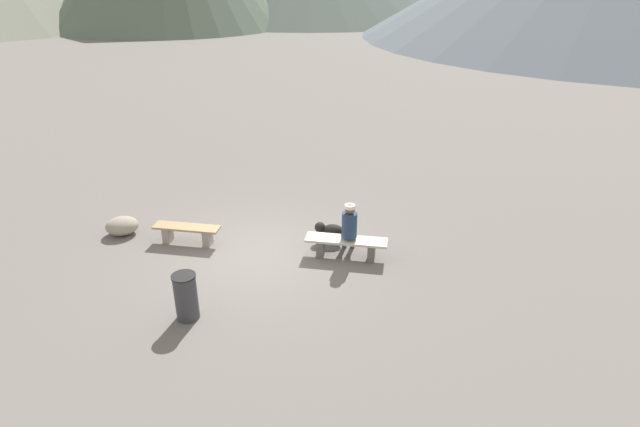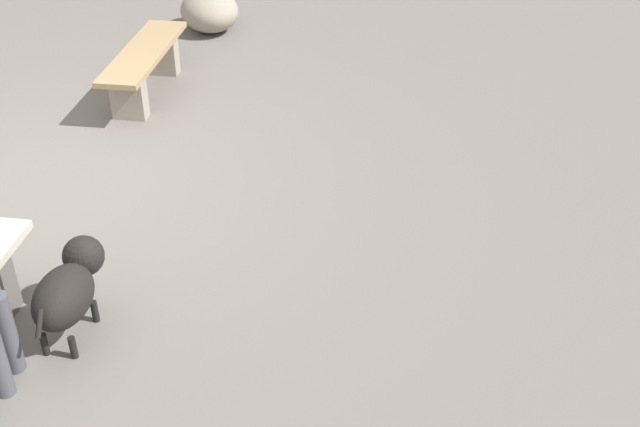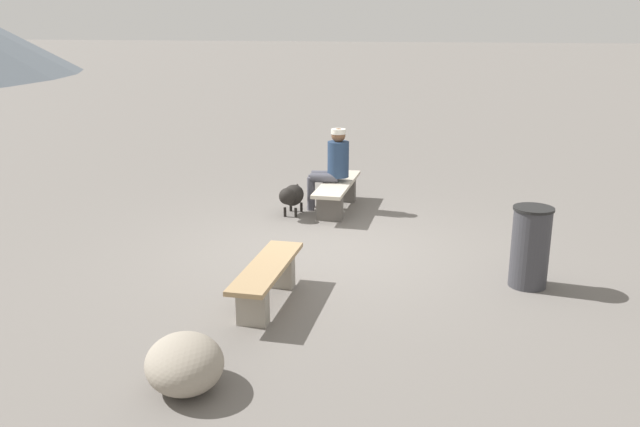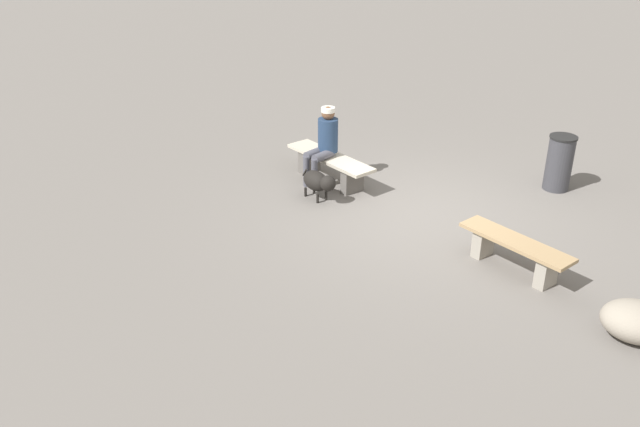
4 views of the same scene
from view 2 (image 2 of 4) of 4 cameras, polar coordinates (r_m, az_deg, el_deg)
The scene contains 4 objects.
ground at distance 6.66m, azimuth -19.04°, elevation 1.24°, with size 210.00×210.00×0.06m, color slate.
bench_left at distance 7.95m, azimuth -12.41°, elevation 10.35°, with size 1.61×0.43×0.46m.
dog at distance 5.01m, azimuth -17.56°, elevation -5.06°, with size 0.81×0.32×0.51m.
boulder at distance 9.51m, azimuth -7.92°, elevation 14.16°, with size 0.66×0.79×0.45m, color gray.
Camera 2 is at (4.93, 2.97, 3.32)m, focal length 44.72 mm.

